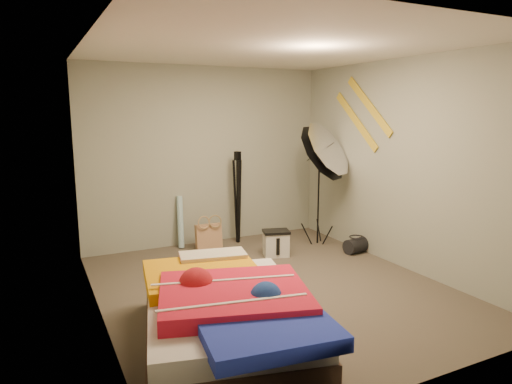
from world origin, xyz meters
TOP-DOWN VIEW (x-y plane):
  - floor at (0.00, 0.00)m, footprint 4.00×4.00m
  - ceiling at (0.00, 0.00)m, footprint 4.00×4.00m
  - wall_back at (0.00, 2.00)m, footprint 3.50×0.00m
  - wall_front at (0.00, -2.00)m, footprint 3.50×0.00m
  - wall_left at (-1.75, 0.00)m, footprint 0.00×4.00m
  - wall_right at (1.75, 0.00)m, footprint 0.00×4.00m
  - tote_bag at (-0.12, 1.61)m, footprint 0.37×0.18m
  - wrapping_roll at (-0.43, 1.90)m, footprint 0.12×0.22m
  - camera_case at (0.57, 0.96)m, footprint 0.37×0.31m
  - duffel_bag at (1.60, 0.59)m, footprint 0.36×0.25m
  - wall_stripe_upper at (1.73, 0.60)m, footprint 0.02×0.91m
  - wall_stripe_lower at (1.73, 0.85)m, footprint 0.02×0.91m
  - bed at (-0.90, -0.88)m, footprint 1.65×2.14m
  - photo_umbrella at (1.31, 1.05)m, footprint 0.89×0.96m
  - camera_tripod at (0.39, 1.76)m, footprint 0.09×0.09m

SIDE VIEW (x-z plane):
  - floor at x=0.00m, z-range 0.00..0.00m
  - duffel_bag at x=1.60m, z-range 0.00..0.20m
  - camera_case at x=0.57m, z-range 0.00..0.32m
  - tote_bag at x=-0.12m, z-range -0.01..0.36m
  - bed at x=-0.90m, z-range 0.00..0.53m
  - wrapping_roll at x=-0.43m, z-range 0.00..0.72m
  - camera_tripod at x=0.39m, z-range 0.10..1.42m
  - wall_back at x=0.00m, z-range -0.50..3.00m
  - wall_front at x=0.00m, z-range -0.50..3.00m
  - wall_left at x=-1.75m, z-range -0.75..3.25m
  - wall_right at x=1.75m, z-range -0.75..3.25m
  - photo_umbrella at x=1.31m, z-range 0.40..2.22m
  - wall_stripe_lower at x=1.73m, z-range 1.36..2.14m
  - wall_stripe_upper at x=1.73m, z-range 1.56..2.34m
  - ceiling at x=0.00m, z-range 2.50..2.50m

